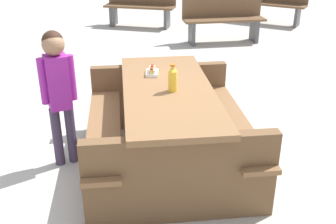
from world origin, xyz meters
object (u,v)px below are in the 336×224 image
Objects in this scene: child_in_coat at (58,83)px; park_bench_mid at (223,18)px; park_bench_near at (272,3)px; hotdog_tray at (152,71)px; soda_bottle at (173,79)px; park_bench_far at (140,5)px; picnic_table at (168,120)px.

park_bench_mid is at bearing -44.27° from child_in_coat.
hotdog_tray is at bearing 136.64° from park_bench_near.
child_in_coat is (0.42, 0.89, -0.07)m from soda_bottle.
park_bench_mid is 1.05× the size of park_bench_far.
soda_bottle is at bearing -115.05° from child_in_coat.
park_bench_mid is at bearing 121.66° from park_bench_near.
soda_bottle is (-0.08, -0.01, 0.41)m from picnic_table.
soda_bottle is 5.71m from park_bench_far.
soda_bottle is at bearing 139.65° from park_bench_near.
soda_bottle is 1.13× the size of hotdog_tray.
child_in_coat is at bearing 68.78° from picnic_table.
soda_bottle reaches higher than park_bench_mid.
soda_bottle reaches higher than park_bench_near.
park_bench_mid is at bearing -32.96° from picnic_table.
park_bench_far reaches higher than picnic_table.
park_bench_mid is at bearing -36.05° from hotdog_tray.
park_bench_near is at bearing -103.96° from park_bench_far.
park_bench_mid and park_bench_far have the same top height.
park_bench_near and park_bench_far have the same top height.
hotdog_tray is 5.28m from park_bench_far.
park_bench_far is (1.76, 1.08, 0.00)m from park_bench_mid.
soda_bottle is at bearing -175.06° from hotdog_tray.
child_in_coat is at bearing 64.95° from soda_bottle.
hotdog_tray is at bearing 3.77° from picnic_table.
soda_bottle is 0.45m from hotdog_tray.
park_bench_mid is at bearing -32.28° from soda_bottle.
soda_bottle reaches higher than hotdog_tray.
child_in_coat is (-0.03, 0.85, 0.01)m from hotdog_tray.
child_in_coat reaches higher than park_bench_near.
hotdog_tray is 6.06m from park_bench_near.
child_in_coat is at bearing 91.99° from hotdog_tray.
child_in_coat is at bearing 156.75° from park_bench_far.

